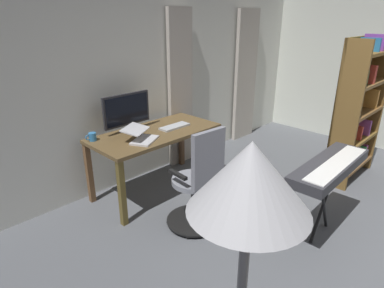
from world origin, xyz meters
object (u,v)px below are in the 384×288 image
at_px(laptop, 141,136).
at_px(bookshelf, 356,110).
at_px(mug_tea, 92,137).
at_px(desk, 156,139).
at_px(office_chair, 199,185).
at_px(piano_keyboard, 330,168).
at_px(floor_lamp, 246,238).
at_px(computer_keyboard, 175,127).
at_px(computer_monitor, 127,111).

relative_size(laptop, bookshelf, 0.24).
bearing_deg(mug_tea, desk, 159.44).
relative_size(mug_tea, bookshelf, 0.07).
relative_size(office_chair, laptop, 2.49).
relative_size(piano_keyboard, floor_lamp, 0.64).
bearing_deg(piano_keyboard, laptop, -65.32).
relative_size(computer_keyboard, piano_keyboard, 0.35).
bearing_deg(bookshelf, piano_keyboard, 12.86).
height_order(computer_monitor, laptop, computer_monitor).
distance_m(desk, computer_keyboard, 0.28).
relative_size(desk, bookshelf, 0.83).
relative_size(bookshelf, floor_lamp, 1.04).
height_order(laptop, piano_keyboard, laptop).
height_order(desk, laptop, laptop).
height_order(laptop, floor_lamp, floor_lamp).
relative_size(office_chair, mug_tea, 8.67).
relative_size(computer_monitor, bookshelf, 0.33).
bearing_deg(computer_monitor, floor_lamp, 61.80).
height_order(office_chair, floor_lamp, floor_lamp).
relative_size(computer_keyboard, laptop, 0.90).
bearing_deg(laptop, office_chair, 68.46).
bearing_deg(computer_keyboard, piano_keyboard, 99.06).
relative_size(computer_keyboard, mug_tea, 3.12).
xyz_separation_m(office_chair, computer_monitor, (-0.00, -1.14, 0.52)).
bearing_deg(mug_tea, office_chair, 111.89).
distance_m(bookshelf, floor_lamp, 3.82).
distance_m(mug_tea, bookshelf, 3.21).
xyz_separation_m(computer_keyboard, piano_keyboard, (-0.28, 1.77, -0.05)).
xyz_separation_m(computer_monitor, mug_tea, (0.46, -0.01, -0.20)).
relative_size(laptop, floor_lamp, 0.25).
bearing_deg(bookshelf, computer_monitor, -37.56).
xyz_separation_m(computer_keyboard, laptop, (0.55, 0.07, 0.04)).
bearing_deg(piano_keyboard, desk, -75.01).
bearing_deg(piano_keyboard, computer_keyboard, -82.32).
xyz_separation_m(computer_monitor, floor_lamp, (1.42, 2.65, 0.45)).
xyz_separation_m(office_chair, floor_lamp, (1.42, 1.51, 0.97)).
bearing_deg(desk, computer_keyboard, 168.20).
bearing_deg(floor_lamp, computer_monitor, -118.20).
bearing_deg(laptop, desk, 174.26).
distance_m(desk, laptop, 0.35).
bearing_deg(laptop, computer_keyboard, 159.03).
relative_size(desk, floor_lamp, 0.87).
xyz_separation_m(mug_tea, piano_keyboard, (-1.20, 2.08, -0.08)).
height_order(desk, computer_monitor, computer_monitor).
bearing_deg(bookshelf, floor_lamp, 14.12).
xyz_separation_m(desk, piano_keyboard, (-0.54, 1.83, 0.06)).
xyz_separation_m(computer_keyboard, floor_lamp, (1.88, 2.35, 0.69)).
bearing_deg(computer_monitor, desk, 130.39).
bearing_deg(mug_tea, laptop, 134.78).
bearing_deg(computer_monitor, computer_keyboard, 147.23).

